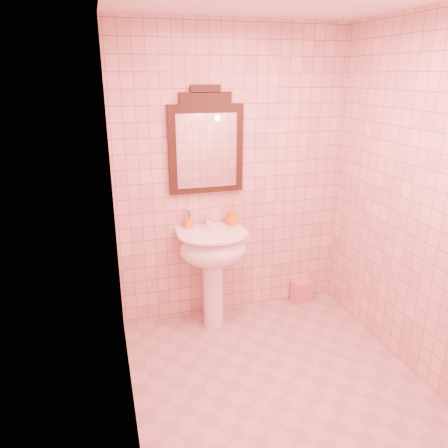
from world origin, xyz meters
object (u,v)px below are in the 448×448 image
object	(u,v)px
pedestal_sink	(213,255)
soap_dispenser	(232,216)
mirror	(206,145)
towel	(301,291)
toothbrush_cup	(189,223)

from	to	relation	value
pedestal_sink	soap_dispenser	size ratio (longest dim) A/B	4.92
mirror	soap_dispenser	distance (m)	0.64
pedestal_sink	towel	world-z (taller)	pedestal_sink
soap_dispenser	towel	world-z (taller)	soap_dispenser
pedestal_sink	mirror	world-z (taller)	mirror
pedestal_sink	toothbrush_cup	distance (m)	0.34
toothbrush_cup	soap_dispenser	bearing A→B (deg)	-4.50
mirror	towel	xyz separation A→B (m)	(0.92, -0.03, -1.44)
toothbrush_cup	soap_dispenser	xyz separation A→B (m)	(0.37, -0.03, 0.04)
pedestal_sink	towel	distance (m)	1.08
pedestal_sink	mirror	size ratio (longest dim) A/B	1.01
toothbrush_cup	towel	size ratio (longest dim) A/B	0.78
pedestal_sink	mirror	bearing A→B (deg)	90.00
mirror	towel	world-z (taller)	mirror
pedestal_sink	toothbrush_cup	xyz separation A→B (m)	(-0.17, 0.16, 0.25)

